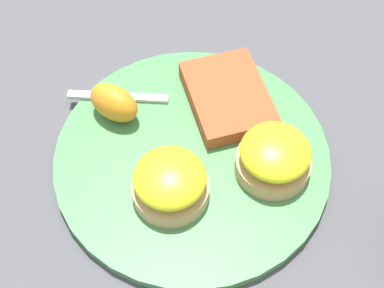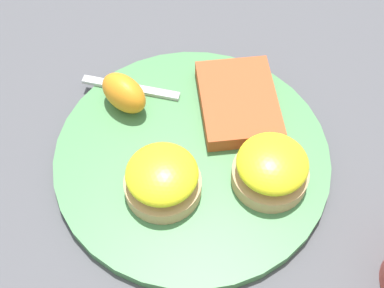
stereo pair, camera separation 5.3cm
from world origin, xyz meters
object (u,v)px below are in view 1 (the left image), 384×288
(sandwich_benedict_left, at_px, (170,183))
(sandwich_benedict_right, at_px, (274,157))
(hashbrown_patty, at_px, (228,96))
(fork, at_px, (176,100))
(orange_wedge, at_px, (114,103))

(sandwich_benedict_left, bearing_deg, sandwich_benedict_right, -76.61)
(hashbrown_patty, bearing_deg, fork, 86.54)
(hashbrown_patty, height_order, orange_wedge, orange_wedge)
(hashbrown_patty, xyz_separation_m, fork, (0.00, 0.06, -0.01))
(sandwich_benedict_right, height_order, orange_wedge, sandwich_benedict_right)
(sandwich_benedict_left, height_order, orange_wedge, sandwich_benedict_left)
(orange_wedge, distance_m, fork, 0.07)
(sandwich_benedict_left, xyz_separation_m, orange_wedge, (0.11, 0.06, -0.00))
(sandwich_benedict_left, xyz_separation_m, sandwich_benedict_right, (0.03, -0.11, 0.00))
(sandwich_benedict_left, relative_size, fork, 0.36)
(sandwich_benedict_right, height_order, fork, sandwich_benedict_right)
(sandwich_benedict_left, relative_size, orange_wedge, 1.34)
(sandwich_benedict_left, distance_m, fork, 0.12)
(orange_wedge, bearing_deg, sandwich_benedict_left, -150.10)
(hashbrown_patty, bearing_deg, sandwich_benedict_right, -156.55)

